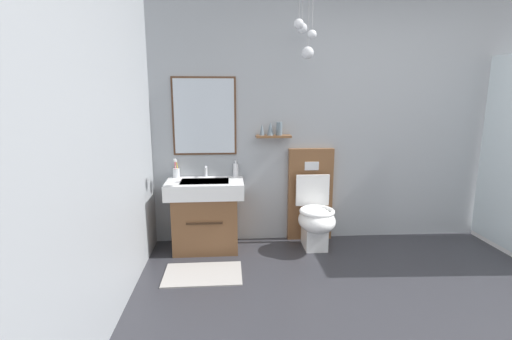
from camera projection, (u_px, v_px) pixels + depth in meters
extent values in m
cube|color=#999EA3|center=(368.00, 117.00, 3.95)|extent=(4.82, 0.12, 2.65)
cube|color=#4C301E|center=(204.00, 116.00, 3.76)|extent=(0.65, 0.02, 0.79)
cube|color=silver|center=(204.00, 116.00, 3.75)|extent=(0.61, 0.01, 0.75)
cube|color=brown|center=(273.00, 136.00, 3.78)|extent=(0.36, 0.14, 0.02)
cone|color=slate|center=(262.00, 130.00, 3.75)|extent=(0.05, 0.05, 0.12)
cone|color=slate|center=(270.00, 129.00, 3.75)|extent=(0.07, 0.07, 0.14)
cylinder|color=slate|center=(279.00, 129.00, 3.76)|extent=(0.06, 0.06, 0.13)
sphere|color=silver|center=(299.00, 24.00, 3.27)|extent=(0.09, 0.09, 0.09)
cylinder|color=gray|center=(309.00, 9.00, 3.33)|extent=(0.01, 0.01, 0.67)
sphere|color=silver|center=(308.00, 53.00, 3.40)|extent=(0.11, 0.11, 0.11)
sphere|color=silver|center=(312.00, 35.00, 3.22)|extent=(0.08, 0.08, 0.08)
sphere|color=silver|center=(302.00, 28.00, 3.46)|extent=(0.10, 0.10, 0.10)
cube|color=#999EA3|center=(56.00, 141.00, 1.82)|extent=(0.12, 4.14, 2.65)
cube|color=#9E9993|center=(203.00, 274.00, 3.24)|extent=(0.68, 0.44, 0.01)
cube|color=brown|center=(206.00, 222.00, 3.77)|extent=(0.63, 0.47, 0.56)
cube|color=#342214|center=(204.00, 223.00, 3.52)|extent=(0.35, 0.01, 0.02)
cube|color=white|center=(205.00, 188.00, 3.70)|extent=(0.77, 0.49, 0.15)
cube|color=silver|center=(205.00, 183.00, 3.66)|extent=(0.48, 0.27, 0.03)
cylinder|color=silver|center=(206.00, 171.00, 3.87)|extent=(0.03, 0.03, 0.11)
cylinder|color=silver|center=(205.00, 168.00, 3.80)|extent=(0.02, 0.11, 0.02)
cube|color=brown|center=(310.00, 194.00, 4.00)|extent=(0.48, 0.10, 1.00)
cube|color=silver|center=(312.00, 166.00, 3.88)|extent=(0.15, 0.01, 0.09)
cube|color=white|center=(314.00, 232.00, 3.80)|extent=(0.22, 0.30, 0.34)
ellipsoid|color=white|center=(317.00, 220.00, 3.70)|extent=(0.37, 0.46, 0.24)
torus|color=white|center=(317.00, 211.00, 3.68)|extent=(0.35, 0.35, 0.04)
cube|color=white|center=(313.00, 190.00, 3.86)|extent=(0.35, 0.03, 0.33)
cylinder|color=silver|center=(176.00, 173.00, 3.82)|extent=(0.07, 0.07, 0.09)
cylinder|color=yellow|center=(178.00, 168.00, 3.81)|extent=(0.03, 0.02, 0.15)
cube|color=white|center=(176.00, 161.00, 3.79)|extent=(0.02, 0.02, 0.03)
cylinder|color=white|center=(176.00, 168.00, 3.82)|extent=(0.03, 0.02, 0.16)
cube|color=white|center=(174.00, 160.00, 3.79)|extent=(0.02, 0.02, 0.03)
cylinder|color=#DB3847|center=(175.00, 168.00, 3.79)|extent=(0.02, 0.03, 0.16)
cube|color=white|center=(175.00, 160.00, 3.77)|extent=(0.01, 0.02, 0.03)
cylinder|color=white|center=(236.00, 170.00, 3.87)|extent=(0.06, 0.06, 0.13)
cylinder|color=silver|center=(236.00, 162.00, 3.85)|extent=(0.02, 0.02, 0.04)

